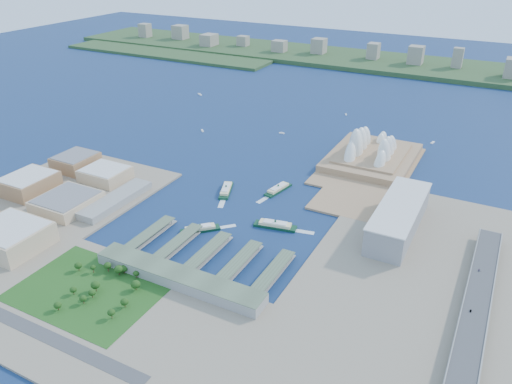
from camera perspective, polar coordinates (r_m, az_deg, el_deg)
The scene contains 25 objects.
ground at distance 646.98m, azimuth -2.91°, elevation -3.62°, with size 3000.00×3000.00×0.00m, color #102B4D.
west_land at distance 731.18m, azimuth -24.50°, elevation -2.27°, with size 220.00×390.00×3.00m, color gray.
south_land at distance 511.69m, azimuth -15.24°, elevation -14.10°, with size 720.00×180.00×3.00m, color gray.
east_land at distance 540.73m, azimuth 17.19°, elevation -11.83°, with size 240.00×500.00×3.00m, color gray.
peninsula at distance 826.14m, azimuth 12.83°, elevation 2.98°, with size 135.00×220.00×3.00m, color #9D7956.
far_shore at distance 1519.12m, azimuth 16.65°, elevation 13.77°, with size 2200.00×260.00×12.00m, color #2D4926.
opera_house at distance 833.10m, azimuth 13.27°, elevation 5.42°, with size 134.00×180.00×58.00m, color white, non-canonical shape.
toaster_building at distance 643.50m, azimuth 15.99°, elevation -2.82°, with size 45.00×155.00×35.00m, color gray.
expressway at distance 526.41m, azimuth 23.58°, elevation -13.29°, with size 26.00×340.00×11.85m, color gray, non-canonical shape.
west_buildings at distance 743.06m, azimuth -22.70°, elevation -0.11°, with size 200.00×280.00×27.00m, color #926B49, non-canonical shape.
ferry_wharves at distance 584.75m, azimuth -5.46°, elevation -6.89°, with size 184.00×90.00×9.30m, color #4B5C45, non-canonical shape.
terminal_building at distance 542.27m, azimuth -8.85°, elevation -9.63°, with size 200.00×28.00×12.00m, color gray.
park at distance 552.01m, azimuth -18.69°, elevation -9.94°, with size 150.00×110.00×16.00m, color #194714, non-canonical shape.
far_skyline at distance 1493.05m, azimuth 16.65°, elevation 14.87°, with size 1900.00×140.00×55.00m, color gray, non-canonical shape.
ferry_a at distance 724.71m, azimuth -3.44°, elevation 0.41°, with size 13.58×53.33×10.08m, color #0D341E, non-canonical shape.
ferry_b at distance 726.41m, azimuth 2.55°, elevation 0.49°, with size 13.25×52.05×9.84m, color #0D341E, non-canonical shape.
ferry_c at distance 632.41m, azimuth -6.40°, elevation -4.06°, with size 12.72×49.95×9.45m, color #0D341E, non-canonical shape.
ferry_d at distance 636.24m, azimuth 2.21°, elevation -3.64°, with size 13.93×54.72×10.35m, color #0D341E, non-canonical shape.
boat_a at distance 962.55m, azimuth -6.16°, elevation 7.01°, with size 3.36×13.42×2.59m, color white, non-canonical shape.
boat_b at distance 945.29m, azimuth 2.96°, elevation 6.76°, with size 3.54×10.11×2.73m, color white, non-canonical shape.
boat_c at distance 953.48m, azimuth 19.54°, elevation 5.37°, with size 3.57×12.23×2.75m, color white, non-canonical shape.
boat_d at distance 1195.59m, azimuth -6.43°, elevation 11.05°, with size 3.99×18.22×3.07m, color white, non-canonical shape.
boat_e at distance 1065.51m, azimuth 10.24°, elevation 8.74°, with size 3.02×9.50×2.33m, color white, non-canonical shape.
car_b at distance 525.99m, azimuth 23.33°, elevation -12.35°, with size 1.33×3.82×1.26m, color slate.
car_c at distance 586.12m, azimuth 24.16°, elevation -8.13°, with size 1.80×4.42×1.28m, color slate.
Camera 1 is at (286.89, -475.86, 331.41)m, focal length 35.00 mm.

